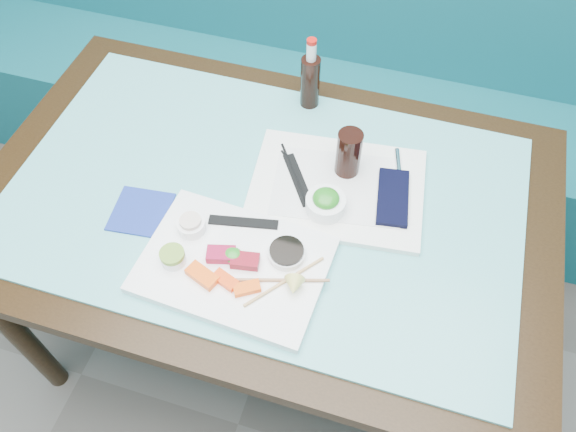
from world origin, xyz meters
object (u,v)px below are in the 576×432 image
(booth_bench, at_px, (337,91))
(cola_bottle_body, at_px, (310,82))
(sashimi_plate, at_px, (234,265))
(serving_tray, at_px, (337,188))
(blue_napkin, at_px, (141,212))
(dining_table, at_px, (265,218))
(cola_glass, at_px, (349,153))
(seaweed_bowl, at_px, (326,204))

(booth_bench, distance_m, cola_bottle_body, 0.67)
(sashimi_plate, distance_m, serving_tray, 0.32)
(cola_bottle_body, bearing_deg, sashimi_plate, -91.75)
(sashimi_plate, height_order, blue_napkin, sashimi_plate)
(dining_table, bearing_deg, cola_glass, 35.54)
(dining_table, height_order, blue_napkin, blue_napkin)
(serving_tray, distance_m, cola_glass, 0.09)
(booth_bench, relative_size, cola_glass, 24.20)
(serving_tray, bearing_deg, booth_bench, 95.94)
(seaweed_bowl, distance_m, cola_glass, 0.14)
(booth_bench, height_order, sashimi_plate, booth_bench)
(booth_bench, height_order, dining_table, booth_bench)
(booth_bench, height_order, cola_bottle_body, booth_bench)
(dining_table, relative_size, cola_bottle_body, 9.53)
(booth_bench, bearing_deg, blue_napkin, -105.03)
(dining_table, distance_m, sashimi_plate, 0.23)
(booth_bench, bearing_deg, serving_tray, -77.97)
(seaweed_bowl, bearing_deg, cola_glass, 81.25)
(cola_bottle_body, distance_m, blue_napkin, 0.55)
(cola_glass, xyz_separation_m, blue_napkin, (-0.43, -0.25, -0.07))
(cola_glass, distance_m, cola_bottle_body, 0.27)
(booth_bench, xyz_separation_m, blue_napkin, (-0.26, -0.97, 0.39))
(sashimi_plate, xyz_separation_m, cola_glass, (0.17, 0.33, 0.07))
(cola_glass, bearing_deg, sashimi_plate, -117.55)
(seaweed_bowl, bearing_deg, blue_napkin, -163.30)
(dining_table, height_order, serving_tray, serving_tray)
(dining_table, distance_m, blue_napkin, 0.31)
(cola_bottle_body, bearing_deg, serving_tray, -62.05)
(booth_bench, relative_size, cola_bottle_body, 20.42)
(cola_bottle_body, relative_size, blue_napkin, 1.12)
(serving_tray, bearing_deg, cola_glass, 73.60)
(cola_glass, relative_size, blue_napkin, 0.95)
(dining_table, height_order, cola_bottle_body, cola_bottle_body)
(serving_tray, height_order, blue_napkin, serving_tray)
(booth_bench, xyz_separation_m, cola_glass, (0.17, -0.71, 0.46))
(booth_bench, bearing_deg, cola_glass, -76.31)
(dining_table, xyz_separation_m, sashimi_plate, (0.00, -0.21, 0.10))
(serving_tray, height_order, cola_bottle_body, cola_bottle_body)
(blue_napkin, bearing_deg, serving_tray, 25.16)
(serving_tray, bearing_deg, dining_table, -163.17)
(cola_glass, xyz_separation_m, cola_bottle_body, (-0.16, 0.22, -0.00))
(sashimi_plate, relative_size, seaweed_bowl, 4.26)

